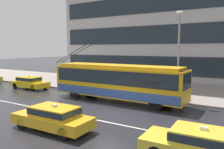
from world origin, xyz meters
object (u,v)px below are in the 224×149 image
Objects in this scene: trolleybus at (117,81)px; bus_shelter at (117,71)px; taxi_queued_behind_bus at (30,82)px; pedestrian_at_shelter at (95,75)px; taxi_oncoming_far at (200,144)px; street_lamp at (179,49)px; pedestrian_approaching_curb at (178,86)px; taxi_oncoming_near at (53,117)px.

bus_shelter is at bearing 121.36° from trolleybus.
trolleybus is 4.56m from bus_shelter.
pedestrian_at_shelter is at bearing 18.99° from taxi_queued_behind_bus.
street_lamp is at bearing 110.82° from taxi_oncoming_far.
pedestrian_at_shelter is (-3.98, 2.39, 0.04)m from trolleybus.
bus_shelter is 0.51× the size of street_lamp.
pedestrian_approaching_curb is (15.03, 2.89, 0.45)m from taxi_queued_behind_bus.
pedestrian_approaching_curb is 3.19m from street_lamp.
taxi_oncoming_far is at bearing -69.74° from pedestrian_approaching_curb.
bus_shelter is 6.63m from pedestrian_approaching_curb.
taxi_queued_behind_bus is 15.73m from street_lamp.
street_lamp reaches higher than taxi_oncoming_far.
pedestrian_approaching_curb is (8.11, 0.51, -0.52)m from pedestrian_at_shelter.
pedestrian_approaching_curb reaches higher than taxi_oncoming_far.
taxi_oncoming_far is 0.96× the size of taxi_oncoming_near.
pedestrian_approaching_curb is 0.24× the size of street_lamp.
taxi_oncoming_near is at bearing -75.76° from bus_shelter.
taxi_oncoming_near is 1.26× the size of bus_shelter.
taxi_oncoming_near is 2.33× the size of pedestrian_at_shelter.
bus_shelter is at bearing 104.24° from taxi_oncoming_near.
trolleybus reaches higher than pedestrian_approaching_curb.
pedestrian_at_shelter is 8.14m from pedestrian_approaching_curb.
trolleybus is 3.38× the size of bus_shelter.
bus_shelter is at bearing 132.80° from taxi_oncoming_far.
trolleybus is at bearing -144.94° from pedestrian_approaching_curb.
taxi_queued_behind_bus and taxi_oncoming_far have the same top height.
taxi_queued_behind_bus and taxi_oncoming_near have the same top height.
trolleybus is at bearing 94.12° from taxi_oncoming_near.
taxi_queued_behind_bus is 9.46m from bus_shelter.
taxi_oncoming_far is 10.70m from pedestrian_approaching_curb.
bus_shelter is at bearing 166.33° from street_lamp.
taxi_queued_behind_bus is at bearing -171.51° from street_lamp.
bus_shelter is at bearing 171.40° from pedestrian_approaching_curb.
street_lamp is (8.23, -0.12, 2.61)m from pedestrian_at_shelter.
taxi_queued_behind_bus is 0.99× the size of taxi_oncoming_far.
taxi_oncoming_near is at bearing -33.59° from taxi_queued_behind_bus.
taxi_oncoming_far is 2.22× the size of pedestrian_at_shelter.
street_lamp is at bearing 8.49° from taxi_queued_behind_bus.
taxi_oncoming_far is 15.20m from pedestrian_at_shelter.
taxi_oncoming_far is 2.54× the size of pedestrian_approaching_curb.
taxi_oncoming_far is at bearing -69.18° from street_lamp.
pedestrian_at_shelter is (6.92, 2.38, 0.96)m from taxi_queued_behind_bus.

